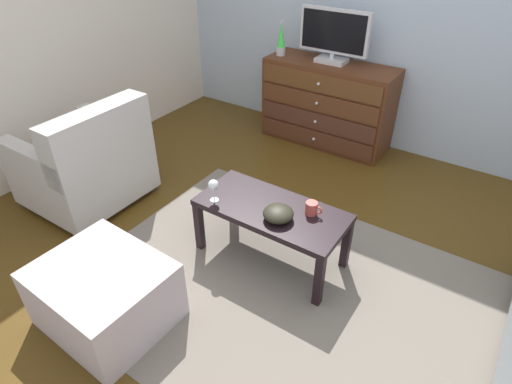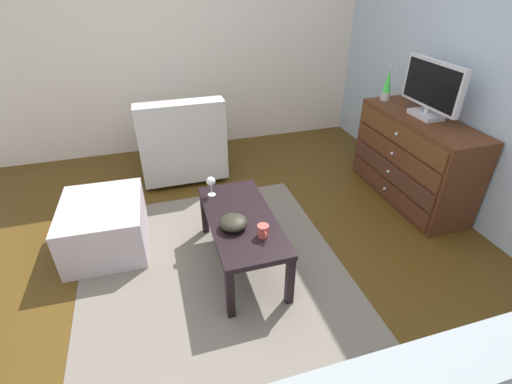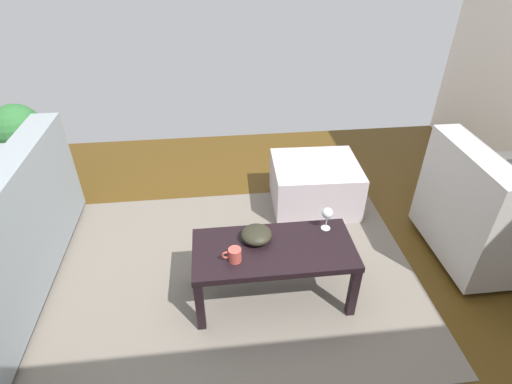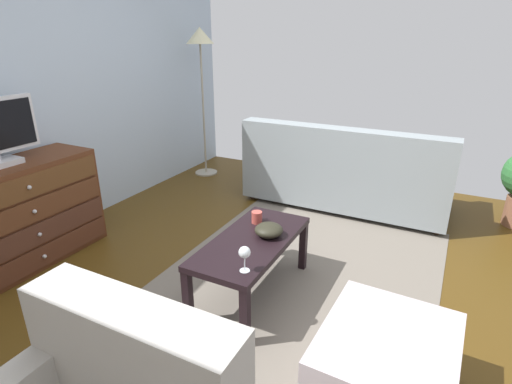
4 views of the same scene
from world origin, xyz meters
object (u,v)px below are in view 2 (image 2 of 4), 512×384
(coffee_table, at_px, (242,224))
(mug, at_px, (263,231))
(dresser, at_px, (413,159))
(tv, at_px, (432,88))
(ottoman, at_px, (105,226))
(lava_lamp, at_px, (387,85))
(bowl_decorative, at_px, (234,222))
(armchair, at_px, (181,144))
(wine_glass, at_px, (211,182))

(coffee_table, distance_m, mug, 0.28)
(dresser, height_order, tv, tv)
(dresser, xyz_separation_m, ottoman, (-0.04, -2.74, -0.20))
(lava_lamp, bearing_deg, mug, -53.21)
(dresser, relative_size, coffee_table, 1.27)
(bowl_decorative, relative_size, armchair, 0.22)
(lava_lamp, bearing_deg, tv, 7.54)
(dresser, relative_size, armchair, 1.45)
(ottoman, bearing_deg, bowl_decorative, 56.31)
(bowl_decorative, bearing_deg, armchair, -174.61)
(lava_lamp, height_order, mug, lava_lamp)
(tv, distance_m, bowl_decorative, 2.04)
(dresser, xyz_separation_m, bowl_decorative, (0.56, -1.85, 0.06))
(tv, bearing_deg, wine_glass, -86.49)
(mug, height_order, armchair, armchair)
(dresser, distance_m, bowl_decorative, 1.93)
(bowl_decorative, distance_m, armchair, 1.67)
(ottoman, bearing_deg, coffee_table, 62.85)
(armchair, bearing_deg, lava_lamp, 73.67)
(coffee_table, height_order, wine_glass, wine_glass)
(wine_glass, distance_m, ottoman, 0.91)
(armchair, bearing_deg, coffee_table, 8.60)
(coffee_table, relative_size, bowl_decorative, 5.14)
(dresser, relative_size, bowl_decorative, 6.54)
(coffee_table, bearing_deg, dresser, 104.57)
(dresser, relative_size, wine_glass, 7.95)
(lava_lamp, distance_m, coffee_table, 2.07)
(wine_glass, relative_size, bowl_decorative, 0.82)
(lava_lamp, height_order, wine_glass, lava_lamp)
(tv, xyz_separation_m, mug, (0.72, -1.71, -0.59))
(tv, distance_m, wine_glass, 2.00)
(wine_glass, bearing_deg, lava_lamp, 108.61)
(tv, distance_m, armchair, 2.40)
(wine_glass, bearing_deg, mug, 20.60)
(bowl_decorative, relative_size, ottoman, 0.27)
(dresser, bearing_deg, ottoman, -90.87)
(tv, height_order, lava_lamp, tv)
(coffee_table, relative_size, mug, 8.61)
(dresser, relative_size, tv, 1.89)
(tv, relative_size, mug, 5.78)
(coffee_table, xyz_separation_m, wine_glass, (-0.36, -0.14, 0.17))
(bowl_decorative, bearing_deg, dresser, 106.79)
(mug, distance_m, armchair, 1.83)
(lava_lamp, xyz_separation_m, bowl_decorative, (1.08, -1.80, -0.49))
(dresser, bearing_deg, wine_glass, -86.87)
(coffee_table, xyz_separation_m, armchair, (-1.56, -0.24, -0.02))
(tv, height_order, wine_glass, tv)
(bowl_decorative, xyz_separation_m, ottoman, (-0.60, -0.90, -0.27))
(dresser, distance_m, ottoman, 2.75)
(dresser, xyz_separation_m, armchair, (-1.10, -2.00, -0.06))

